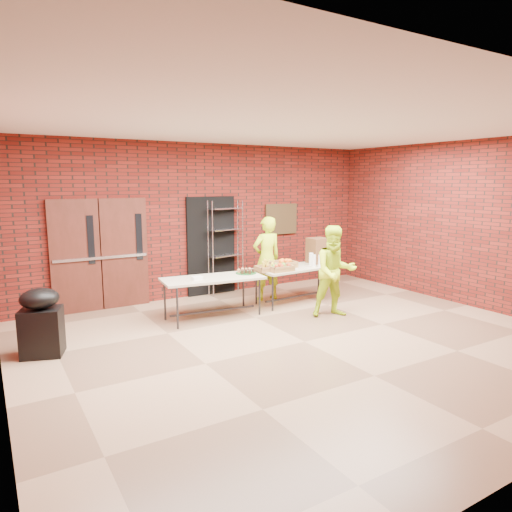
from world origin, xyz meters
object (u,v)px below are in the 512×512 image
at_px(covered_grill, 41,322).
at_px(volunteer_woman, 267,258).
at_px(table_right, 298,270).
at_px(volunteer_man, 335,271).
at_px(wire_rack, 226,248).
at_px(table_left, 213,281).
at_px(coffee_dispenser, 318,250).

relative_size(covered_grill, volunteer_woman, 0.56).
bearing_deg(table_right, volunteer_man, -93.81).
bearing_deg(volunteer_man, volunteer_woman, 123.74).
xyz_separation_m(wire_rack, table_right, (0.90, -1.37, -0.34)).
xyz_separation_m(wire_rack, covered_grill, (-3.85, -1.86, -0.53)).
xyz_separation_m(table_left, covered_grill, (-2.83, -0.40, -0.19)).
bearing_deg(coffee_dispenser, table_left, -175.16).
distance_m(table_right, covered_grill, 4.78).
xyz_separation_m(coffee_dispenser, volunteer_woman, (-1.04, 0.37, -0.13)).
distance_m(table_left, coffee_dispenser, 2.57).
xyz_separation_m(table_right, volunteer_man, (-0.00, -1.13, 0.15)).
height_order(table_right, coffee_dispenser, coffee_dispenser).
bearing_deg(covered_grill, table_left, 27.03).
distance_m(coffee_dispenser, volunteer_man, 1.42).
distance_m(coffee_dispenser, volunteer_woman, 1.11).
height_order(table_left, coffee_dispenser, coffee_dispenser).
relative_size(table_right, volunteer_man, 1.10).
distance_m(wire_rack, table_right, 1.68).
xyz_separation_m(table_right, volunteer_woman, (-0.41, 0.50, 0.19)).
bearing_deg(table_right, covered_grill, -177.87).
bearing_deg(wire_rack, covered_grill, -166.46).
relative_size(covered_grill, volunteer_man, 0.59).
bearing_deg(volunteer_woman, volunteer_man, 106.53).
bearing_deg(table_left, coffee_dispenser, 11.37).
height_order(wire_rack, table_right, wire_rack).
relative_size(wire_rack, coffee_dispenser, 3.85).
relative_size(coffee_dispenser, covered_grill, 0.54).
relative_size(wire_rack, table_left, 1.09).
bearing_deg(volunteer_man, table_right, 109.41).
distance_m(table_left, volunteer_woman, 1.62).
bearing_deg(wire_rack, table_right, -68.92).
bearing_deg(volunteer_man, covered_grill, -168.16).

